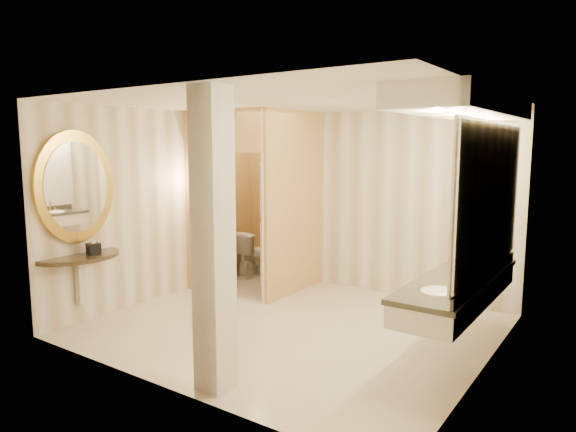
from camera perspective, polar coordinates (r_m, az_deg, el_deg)
name	(u,v)px	position (r m, az deg, el deg)	size (l,w,h in m)	color
floor	(292,326)	(6.44, 0.39, -12.09)	(4.50, 4.50, 0.00)	beige
ceiling	(292,101)	(6.08, 0.42, 12.62)	(4.50, 4.50, 0.00)	silver
wall_back	(366,202)	(7.84, 8.65, 1.55)	(4.50, 0.02, 2.70)	silver
wall_front	(163,243)	(4.62, -13.70, -2.90)	(4.50, 0.02, 2.70)	silver
wall_left	(162,205)	(7.60, -13.78, 1.23)	(0.02, 4.00, 2.70)	silver
wall_right	(488,235)	(5.21, 21.36, -2.02)	(0.02, 4.00, 2.70)	silver
toilet_closet	(265,201)	(7.54, -2.61, 1.66)	(1.50, 1.55, 2.70)	tan
wall_sconce	(199,177)	(7.63, -9.82, 4.24)	(0.14, 0.14, 0.42)	#B49139
vanity	(465,203)	(5.38, 19.07, 1.38)	(0.75, 2.50, 2.09)	beige
console_shelf	(76,216)	(6.73, -22.49, 0.01)	(1.05, 1.05, 1.97)	black
pillar	(213,242)	(4.55, -8.30, -2.91)	(0.28, 0.28, 2.70)	beige
tissue_box	(93,249)	(6.70, -20.80, -3.43)	(0.14, 0.14, 0.14)	black
toilet	(253,253)	(8.77, -3.92, -4.10)	(0.43, 0.76, 0.77)	white
soap_bottle_a	(462,270)	(5.51, 18.73, -5.71)	(0.06, 0.06, 0.13)	beige
soap_bottle_b	(454,273)	(5.37, 17.95, -6.07)	(0.10, 0.10, 0.13)	silver
soap_bottle_c	(462,263)	(5.68, 18.72, -5.01)	(0.07, 0.07, 0.19)	#C6B28C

